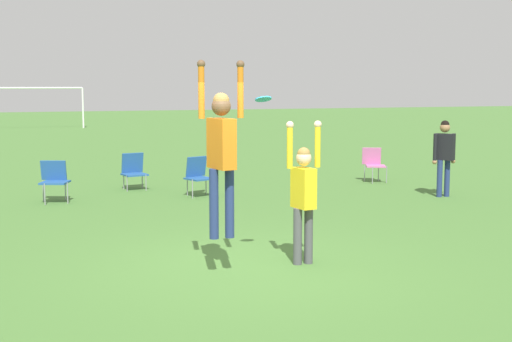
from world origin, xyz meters
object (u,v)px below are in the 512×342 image
(person_defending, at_px, (303,190))
(frisbee, at_px, (263,99))
(person_jumping, at_px, (221,144))
(camping_chair_2, at_px, (198,174))
(camping_chair_0, at_px, (374,162))
(person_spectator_near, at_px, (444,151))
(camping_chair_3, at_px, (54,178))
(camping_chair_1, at_px, (134,169))

(person_defending, bearing_deg, frisbee, -94.63)
(frisbee, bearing_deg, person_jumping, -166.88)
(frisbee, height_order, camping_chair_2, frisbee)
(person_jumping, height_order, camping_chair_2, person_jumping)
(frisbee, distance_m, camping_chair_0, 9.32)
(frisbee, relative_size, person_spectator_near, 0.13)
(person_defending, xyz_separation_m, camping_chair_2, (0.30, 6.39, -0.54))
(frisbee, relative_size, camping_chair_0, 0.25)
(person_defending, height_order, person_spectator_near, person_defending)
(frisbee, xyz_separation_m, person_spectator_near, (5.97, 4.43, -1.26))
(person_jumping, height_order, person_spectator_near, person_jumping)
(camping_chair_2, xyz_separation_m, camping_chair_3, (-3.07, 0.25, 0.01))
(camping_chair_0, relative_size, camping_chair_3, 1.00)
(person_defending, distance_m, person_spectator_near, 6.93)
(camping_chair_1, height_order, camping_chair_3, camping_chair_3)
(person_spectator_near, bearing_deg, frisbee, -90.27)
(person_defending, height_order, camping_chair_0, person_defending)
(frisbee, bearing_deg, person_defending, 4.13)
(camping_chair_2, distance_m, person_spectator_near, 5.47)
(frisbee, relative_size, camping_chair_1, 0.26)
(frisbee, distance_m, camping_chair_2, 6.74)
(person_jumping, relative_size, camping_chair_2, 2.61)
(camping_chair_1, xyz_separation_m, camping_chair_2, (1.15, -1.54, 0.03))
(frisbee, bearing_deg, camping_chair_3, 107.95)
(camping_chair_0, distance_m, person_spectator_near, 2.75)
(person_jumping, bearing_deg, frisbee, -85.64)
(person_jumping, height_order, camping_chair_3, person_jumping)
(frisbee, distance_m, camping_chair_1, 8.18)
(camping_chair_0, bearing_deg, camping_chair_2, 32.88)
(person_jumping, bearing_deg, person_defending, -90.00)
(frisbee, bearing_deg, person_spectator_near, 36.56)
(frisbee, relative_size, camping_chair_3, 0.25)
(person_jumping, relative_size, camping_chair_0, 2.62)
(person_spectator_near, bearing_deg, person_defending, -87.57)
(person_spectator_near, bearing_deg, camping_chair_0, 147.82)
(camping_chair_2, height_order, person_spectator_near, person_spectator_near)
(frisbee, height_order, camping_chair_3, frisbee)
(camping_chair_3, distance_m, person_spectator_near, 8.46)
(camping_chair_0, xyz_separation_m, camping_chair_2, (-4.85, -0.68, -0.01))
(person_jumping, xyz_separation_m, camping_chair_0, (6.38, 7.26, -1.21))
(camping_chair_1, relative_size, person_spectator_near, 0.51)
(person_defending, xyz_separation_m, camping_chair_3, (-2.77, 6.65, -0.52))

